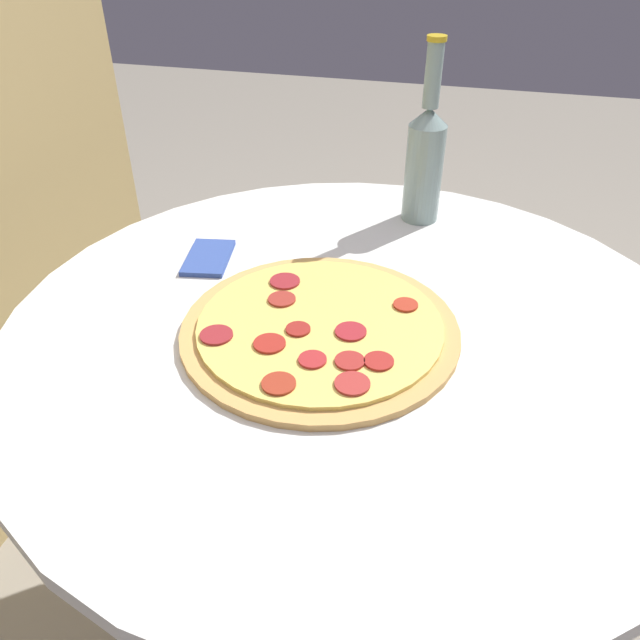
% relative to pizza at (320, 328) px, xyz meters
% --- Properties ---
extents(ground_plane, '(8.00, 8.00, 0.00)m').
position_rel_pizza_xyz_m(ground_plane, '(0.04, -0.04, -0.71)').
color(ground_plane, gray).
extents(table, '(0.96, 0.96, 0.70)m').
position_rel_pizza_xyz_m(table, '(0.04, -0.04, -0.19)').
color(table, silver).
rests_on(table, ground_plane).
extents(pizza, '(0.37, 0.37, 0.02)m').
position_rel_pizza_xyz_m(pizza, '(0.00, 0.00, 0.00)').
color(pizza, tan).
rests_on(pizza, table).
extents(beer_bottle, '(0.06, 0.06, 0.30)m').
position_rel_pizza_xyz_m(beer_bottle, '(0.38, -0.08, 0.10)').
color(beer_bottle, gray).
rests_on(beer_bottle, table).
extents(napkin, '(0.12, 0.08, 0.01)m').
position_rel_pizza_xyz_m(napkin, '(0.14, 0.22, -0.00)').
color(napkin, '#334C99').
rests_on(napkin, table).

